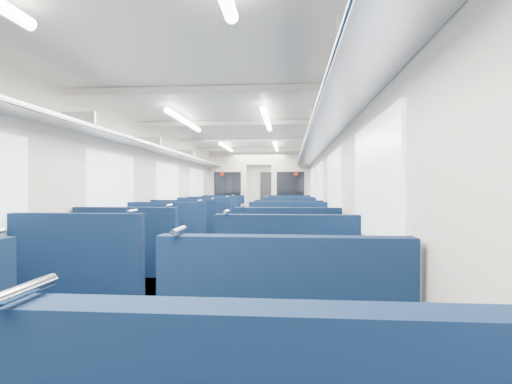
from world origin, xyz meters
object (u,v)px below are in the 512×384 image
seat_14 (203,239)px  seat_19 (289,228)px  bulkhead (259,192)px  seat_7 (287,328)px  seat_8 (131,281)px  seat_10 (163,262)px  seat_15 (288,239)px  seat_11 (288,262)px  seat_18 (222,227)px  end_door (269,196)px  seat_6 (66,321)px  seat_9 (287,283)px  seat_13 (288,250)px  seat_17 (289,233)px  seat_16 (214,232)px  seat_12 (187,248)px

seat_14 → seat_19: size_ratio=1.00×
bulkhead → seat_7: bulkhead is taller
bulkhead → seat_8: size_ratio=2.33×
seat_10 → seat_15: (1.66, 2.46, 0.00)m
seat_10 → seat_11: bearing=6.2°
seat_18 → bulkhead: bearing=56.2°
end_door → seat_18: end_door is taller
seat_19 → seat_15: bearing=-90.0°
seat_6 → seat_15: bearing=70.9°
seat_11 → seat_6: bearing=-123.5°
end_door → seat_14: end_door is taller
seat_9 → seat_13: 2.19m
seat_15 → seat_17: size_ratio=1.00×
seat_7 → seat_19: same height
seat_9 → bulkhead: bearing=96.9°
seat_7 → seat_19: 6.99m
seat_9 → seat_18: 5.87m
seat_13 → seat_14: 2.06m
seat_14 → seat_16: bearing=90.0°
seat_7 → seat_12: (-1.66, 3.54, 0.00)m
bulkhead → seat_10: 5.98m
seat_15 → seat_12: bearing=-142.7°
seat_11 → seat_12: (-1.66, 1.02, 0.00)m
seat_15 → seat_17: same height
seat_6 → seat_7: same height
seat_8 → seat_16: bearing=90.0°
seat_13 → seat_15: (0.00, 1.28, 0.00)m
seat_10 → seat_14: bearing=90.0°
seat_15 → seat_8: bearing=-115.1°
seat_19 → seat_13: bearing=-90.0°
seat_13 → seat_16: same height
end_door → seat_14: bearing=-95.2°
seat_11 → seat_17: same height
bulkhead → seat_17: bearing=-70.6°
seat_11 → seat_15: size_ratio=1.00×
seat_7 → seat_16: size_ratio=1.00×
bulkhead → seat_9: (0.83, -6.86, -0.86)m
seat_10 → seat_13: size_ratio=1.00×
seat_8 → seat_13: (1.66, 2.26, 0.00)m
seat_10 → seat_14: 2.41m
seat_13 → seat_14: same height
seat_12 → seat_15: (1.66, 1.26, 0.00)m
bulkhead → seat_15: (0.83, -3.39, -0.86)m
bulkhead → seat_13: 4.82m
seat_7 → seat_10: 2.87m
seat_18 → seat_17: bearing=-34.0°
bulkhead → seat_18: bearing=-123.8°
seat_12 → seat_18: (0.00, 3.42, 0.00)m
seat_18 → seat_19: (1.66, 0.03, 0.00)m
seat_7 → seat_14: same height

